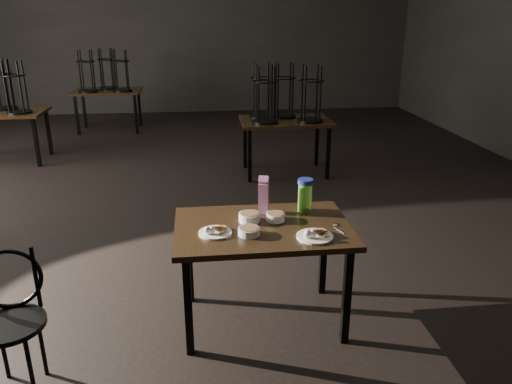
{
  "coord_description": "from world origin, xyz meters",
  "views": [
    {
      "loc": [
        0.34,
        -5.17,
        2.13
      ],
      "look_at": [
        0.75,
        -1.69,
        0.85
      ],
      "focal_mm": 35.0,
      "sensor_mm": 36.0,
      "label": 1
    }
  ],
  "objects": [
    {
      "name": "main_table",
      "position": [
        0.75,
        -2.09,
        0.67
      ],
      "size": [
        1.2,
        0.8,
        0.75
      ],
      "color": "black",
      "rests_on": "ground"
    },
    {
      "name": "plate_left",
      "position": [
        0.42,
        -2.18,
        0.77
      ],
      "size": [
        0.22,
        0.22,
        0.07
      ],
      "color": "white",
      "rests_on": "main_table"
    },
    {
      "name": "plate_right",
      "position": [
        1.05,
        -2.32,
        0.77
      ],
      "size": [
        0.24,
        0.24,
        0.08
      ],
      "color": "white",
      "rests_on": "main_table"
    },
    {
      "name": "bowl_near",
      "position": [
        0.66,
        -2.0,
        0.78
      ],
      "size": [
        0.15,
        0.15,
        0.06
      ],
      "color": "white",
      "rests_on": "main_table"
    },
    {
      "name": "bowl_far",
      "position": [
        0.84,
        -2.01,
        0.78
      ],
      "size": [
        0.13,
        0.13,
        0.05
      ],
      "color": "white",
      "rests_on": "main_table"
    },
    {
      "name": "bowl_big",
      "position": [
        0.63,
        -2.22,
        0.78
      ],
      "size": [
        0.14,
        0.14,
        0.05
      ],
      "color": "white",
      "rests_on": "main_table"
    },
    {
      "name": "juice_carton",
      "position": [
        0.78,
        -1.85,
        0.88
      ],
      "size": [
        0.09,
        0.09,
        0.28
      ],
      "color": "#951B6C",
      "rests_on": "main_table"
    },
    {
      "name": "water_bottle",
      "position": [
        1.08,
        -1.86,
        0.88
      ],
      "size": [
        0.13,
        0.13,
        0.24
      ],
      "color": "#65C83B",
      "rests_on": "main_table"
    },
    {
      "name": "spoon",
      "position": [
        1.24,
        -2.15,
        0.75
      ],
      "size": [
        0.05,
        0.18,
        0.01
      ],
      "color": "silver",
      "rests_on": "main_table"
    },
    {
      "name": "bentwood_chair",
      "position": [
        -0.79,
        -2.56,
        0.5
      ],
      "size": [
        0.42,
        0.42,
        0.84
      ],
      "rotation": [
        0.0,
        0.0,
        0.19
      ],
      "color": "black",
      "rests_on": "ground"
    },
    {
      "name": "bg_table_left",
      "position": [
        -2.49,
        2.38,
        0.78
      ],
      "size": [
        1.2,
        0.8,
        1.48
      ],
      "color": "black",
      "rests_on": "ground"
    },
    {
      "name": "bg_table_right",
      "position": [
        1.47,
        1.35,
        0.8
      ],
      "size": [
        1.2,
        0.8,
        1.48
      ],
      "color": "black",
      "rests_on": "ground"
    },
    {
      "name": "bg_table_far",
      "position": [
        -1.3,
        4.3,
        0.78
      ],
      "size": [
        1.2,
        0.8,
        1.48
      ],
      "color": "black",
      "rests_on": "ground"
    }
  ]
}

